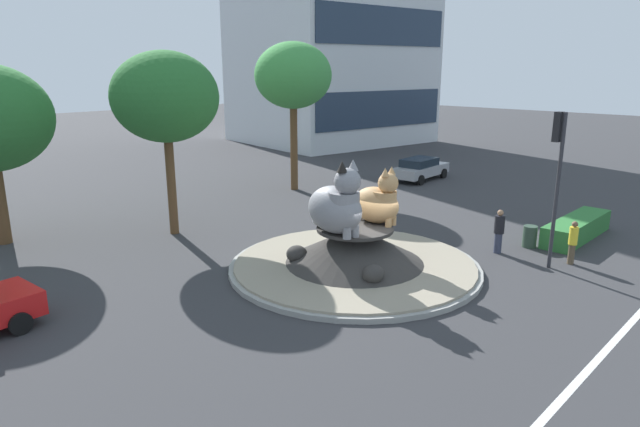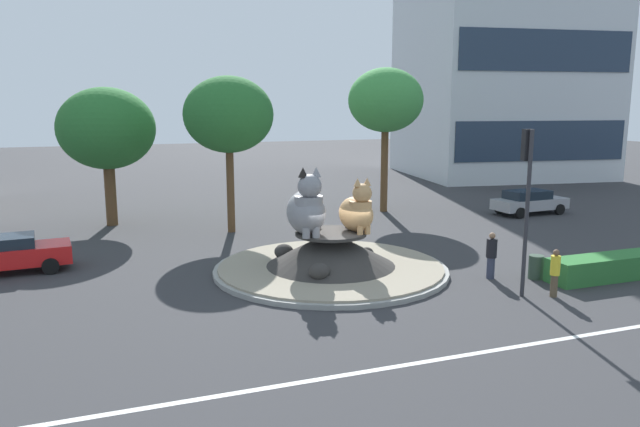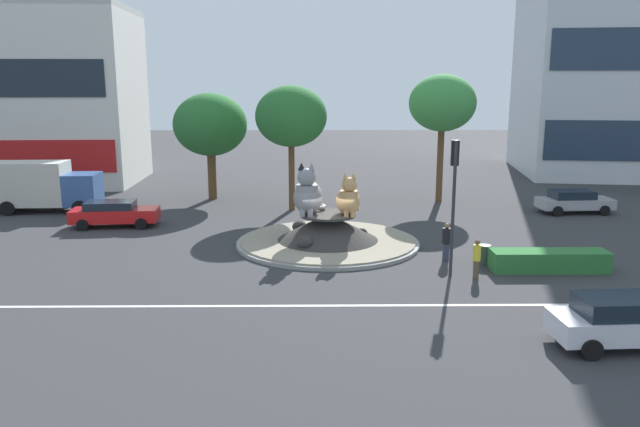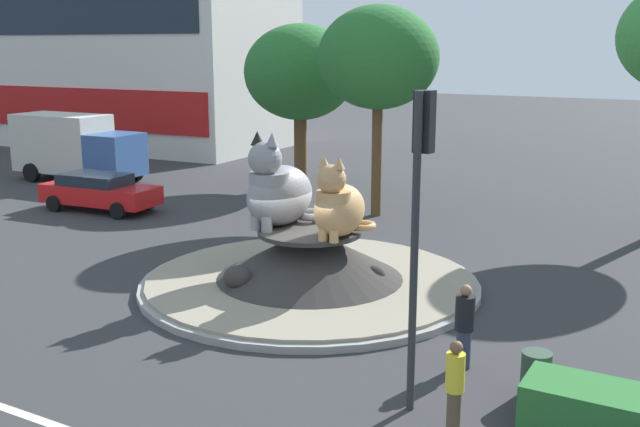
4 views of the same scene
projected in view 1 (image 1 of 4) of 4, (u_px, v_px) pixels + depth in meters
ground_plane at (354, 269)px, 20.38m from camera, size 160.00×160.00×0.00m
lane_centreline at (607, 349)px, 14.55m from camera, size 112.00×0.20×0.01m
roundabout_island at (354, 252)px, 20.21m from camera, size 9.21×9.21×1.60m
cat_statue_grey at (337, 206)px, 19.01m from camera, size 1.83×2.64×2.63m
cat_statue_calico at (378, 202)px, 20.30m from camera, size 1.38×2.22×2.16m
traffic_light_mast at (557, 162)px, 19.56m from camera, size 0.34×0.46×5.71m
clipped_hedge_strip at (577, 228)px, 23.87m from camera, size 5.02×1.20×0.90m
broadleaf_tree_behind_island at (293, 76)px, 31.86m from camera, size 4.48×4.48×8.65m
second_tree_near_tower at (165, 98)px, 23.20m from camera, size 4.50×4.50×7.91m
pedestrian_black_shirt at (499, 230)px, 21.89m from camera, size 0.40×0.40×1.78m
pedestrian_yellow_shirt at (573, 241)px, 20.66m from camera, size 0.32×0.32×1.67m
hatchback_near_shophouse at (420, 168)px, 36.20m from camera, size 4.62×2.21×1.45m
litter_bin at (530, 237)px, 22.73m from camera, size 0.56×0.56×0.90m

